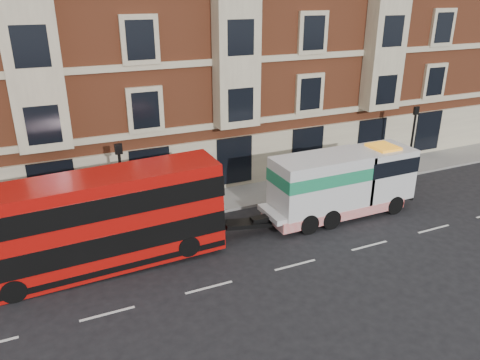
% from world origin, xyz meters
% --- Properties ---
extents(ground, '(120.00, 120.00, 0.00)m').
position_xyz_m(ground, '(0.00, 0.00, 0.00)').
color(ground, black).
rests_on(ground, ground).
extents(sidewalk, '(90.00, 3.00, 0.15)m').
position_xyz_m(sidewalk, '(0.00, 7.50, 0.07)').
color(sidewalk, slate).
rests_on(sidewalk, ground).
extents(victorian_terrace, '(45.00, 12.00, 20.40)m').
position_xyz_m(victorian_terrace, '(0.50, 15.00, 10.07)').
color(victorian_terrace, brown).
rests_on(victorian_terrace, ground).
extents(lamp_post_west, '(0.35, 0.15, 4.35)m').
position_xyz_m(lamp_post_west, '(-6.00, 6.20, 2.68)').
color(lamp_post_west, black).
rests_on(lamp_post_west, sidewalk).
extents(lamp_post_east, '(0.35, 0.15, 4.35)m').
position_xyz_m(lamp_post_east, '(12.00, 6.20, 2.68)').
color(lamp_post_east, black).
rests_on(lamp_post_east, sidewalk).
extents(double_decker_bus, '(10.33, 2.37, 4.18)m').
position_xyz_m(double_decker_bus, '(-7.57, 3.27, 2.21)').
color(double_decker_bus, '#B20D09').
rests_on(double_decker_bus, ground).
extents(tow_truck, '(8.27, 2.44, 3.44)m').
position_xyz_m(tow_truck, '(4.49, 3.27, 1.83)').
color(tow_truck, silver).
rests_on(tow_truck, ground).
extents(pedestrian, '(0.82, 0.79, 1.89)m').
position_xyz_m(pedestrian, '(-10.98, 7.30, 1.09)').
color(pedestrian, '#171E2F').
rests_on(pedestrian, sidewalk).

